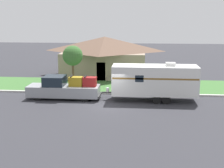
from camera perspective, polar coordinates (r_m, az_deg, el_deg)
name	(u,v)px	position (r m, az deg, el deg)	size (l,w,h in m)	color
ground_plane	(109,105)	(25.74, -0.55, -3.88)	(120.00, 120.00, 0.00)	#2D2D33
curb_strip	(113,93)	(29.33, 0.17, -1.71)	(80.00, 0.30, 0.14)	beige
lawn_strip	(116,85)	(32.88, 0.72, -0.27)	(80.00, 7.00, 0.03)	#3D6B33
house_across_street	(105,55)	(38.76, -1.34, 5.30)	(10.60, 8.34, 4.73)	gray
pickup_truck	(64,88)	(27.90, -8.78, -0.80)	(6.43, 2.00, 2.09)	black
travel_trailer	(155,80)	(26.93, 7.81, 0.72)	(8.19, 2.32, 3.35)	black
mailbox	(146,84)	(29.59, 6.20, 0.08)	(0.48, 0.20, 1.23)	brown
tree_in_yard	(73,56)	(31.93, -7.21, 5.12)	(2.05, 2.05, 4.29)	brown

